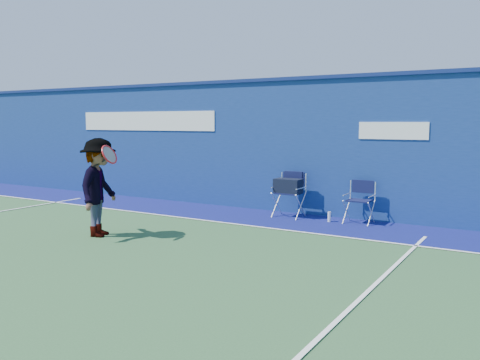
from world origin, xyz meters
The scene contains 8 objects.
ground centered at (0.00, 0.00, 0.00)m, with size 80.00×80.00×0.00m, color #2D552E.
stadium_wall centered at (0.00, 5.20, 1.55)m, with size 24.00×0.50×3.08m.
out_of_bounds_strip centered at (0.00, 4.10, 0.00)m, with size 24.00×1.80×0.01m, color #0E1459.
court_lines centered at (0.00, 0.60, 0.01)m, with size 24.00×12.00×0.01m.
directors_chair_left centered at (1.51, 4.52, 0.42)m, with size 0.58×0.54×0.99m.
directors_chair_right centered at (3.06, 4.61, 0.27)m, with size 0.52×0.47×0.87m.
water_bottle centered at (2.49, 4.43, 0.11)m, with size 0.07×0.07×0.22m, color white.
tennis_player centered at (-0.64, 1.06, 0.90)m, with size 1.06×1.32×1.79m.
Camera 1 is at (6.25, -5.46, 2.08)m, focal length 38.00 mm.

